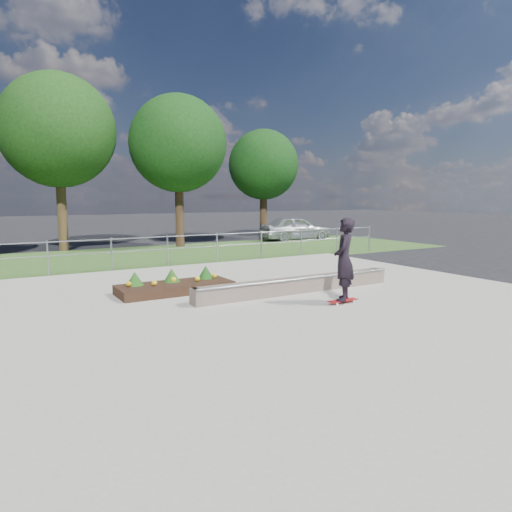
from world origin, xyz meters
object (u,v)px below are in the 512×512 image
at_px(planter_bed, 175,285).
at_px(skateboarder, 344,260).
at_px(grind_ledge, 298,285).
at_px(parked_car, 295,228).

distance_m(planter_bed, skateboarder, 4.53).
relative_size(grind_ledge, skateboarder, 2.94).
xyz_separation_m(skateboarder, parked_car, (8.54, 13.97, -0.39)).
xyz_separation_m(planter_bed, parked_car, (11.55, 10.69, 0.48)).
distance_m(grind_ledge, planter_bed, 3.28).
height_order(grind_ledge, skateboarder, skateboarder).
xyz_separation_m(planter_bed, skateboarder, (3.00, -3.28, 0.87)).
relative_size(planter_bed, skateboarder, 1.47).
bearing_deg(parked_car, planter_bed, 139.26).
distance_m(skateboarder, parked_car, 16.38).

